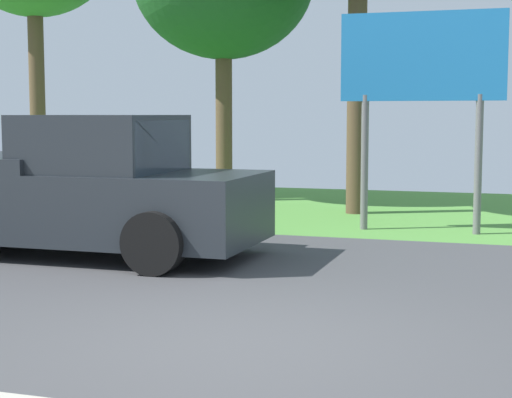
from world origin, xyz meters
TOP-DOWN VIEW (x-y plane):
  - ground_plane at (0.00, 2.95)m, footprint 40.00×22.00m
  - pickup_truck at (-3.59, 3.45)m, footprint 5.20×2.28m
  - roadside_billboard at (0.64, 7.03)m, footprint 2.60×0.12m

SIDE VIEW (x-z plane):
  - ground_plane at x=0.00m, z-range -0.15..0.05m
  - pickup_truck at x=-3.59m, z-range -0.07..1.81m
  - roadside_billboard at x=0.64m, z-range 0.80..4.30m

